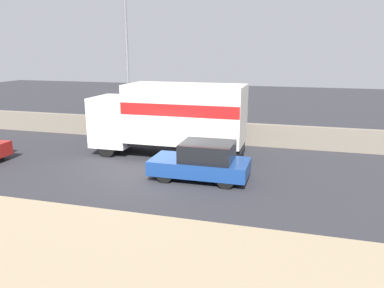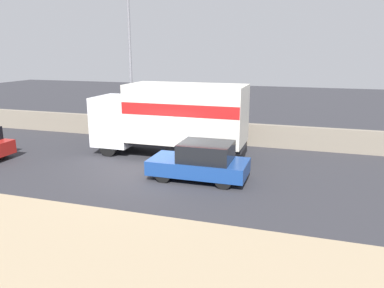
{
  "view_description": "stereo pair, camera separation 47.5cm",
  "coord_description": "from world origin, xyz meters",
  "px_view_note": "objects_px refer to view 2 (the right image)",
  "views": [
    {
      "loc": [
        5.29,
        -13.56,
        4.96
      ],
      "look_at": [
        1.08,
        1.41,
        1.03
      ],
      "focal_mm": 35.0,
      "sensor_mm": 36.0,
      "label": 1
    },
    {
      "loc": [
        5.75,
        -13.43,
        4.96
      ],
      "look_at": [
        1.08,
        1.41,
        1.03
      ],
      "focal_mm": 35.0,
      "sensor_mm": 36.0,
      "label": 2
    }
  ],
  "objects_px": {
    "box_truck": "(173,116)",
    "car_hatchback": "(201,161)",
    "pedestrian": "(94,123)",
    "street_lamp": "(130,55)"
  },
  "relations": [
    {
      "from": "car_hatchback",
      "to": "pedestrian",
      "type": "bearing_deg",
      "value": -33.41
    },
    {
      "from": "street_lamp",
      "to": "box_truck",
      "type": "relative_size",
      "value": 1.13
    },
    {
      "from": "box_truck",
      "to": "car_hatchback",
      "type": "bearing_deg",
      "value": 127.9
    },
    {
      "from": "box_truck",
      "to": "car_hatchback",
      "type": "relative_size",
      "value": 1.9
    },
    {
      "from": "car_hatchback",
      "to": "pedestrian",
      "type": "height_order",
      "value": "pedestrian"
    },
    {
      "from": "car_hatchback",
      "to": "pedestrian",
      "type": "relative_size",
      "value": 2.36
    },
    {
      "from": "street_lamp",
      "to": "car_hatchback",
      "type": "distance_m",
      "value": 8.14
    },
    {
      "from": "box_truck",
      "to": "pedestrian",
      "type": "xyz_separation_m",
      "value": [
        -5.79,
        2.45,
        -1.12
      ]
    },
    {
      "from": "street_lamp",
      "to": "car_hatchback",
      "type": "bearing_deg",
      "value": -42.14
    },
    {
      "from": "street_lamp",
      "to": "box_truck",
      "type": "bearing_deg",
      "value": -32.35
    }
  ]
}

